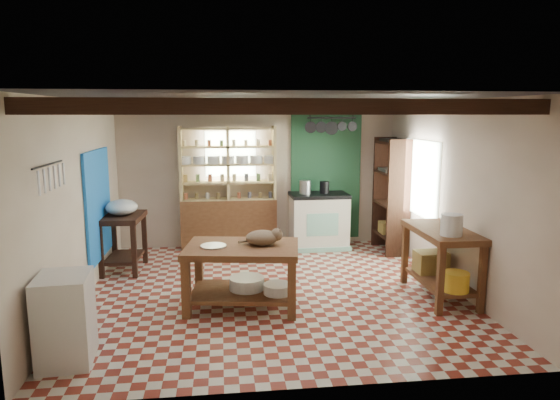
{
  "coord_description": "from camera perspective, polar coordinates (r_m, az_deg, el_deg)",
  "views": [
    {
      "loc": [
        -0.69,
        -6.53,
        2.42
      ],
      "look_at": [
        0.14,
        0.3,
        1.22
      ],
      "focal_mm": 32.0,
      "sensor_mm": 36.0,
      "label": 1
    }
  ],
  "objects": [
    {
      "name": "pot_rack",
      "position": [
        8.8,
        5.91,
        8.27
      ],
      "size": [
        0.86,
        0.12,
        0.36
      ],
      "primitive_type": "cube",
      "color": "black",
      "rests_on": "ceiling"
    },
    {
      "name": "shelving_unit",
      "position": [
        8.94,
        -5.91,
        1.35
      ],
      "size": [
        1.7,
        0.34,
        2.2
      ],
      "primitive_type": "cube",
      "color": "tan",
      "rests_on": "floor"
    },
    {
      "name": "floor",
      "position": [
        7.0,
        -0.82,
        -10.41
      ],
      "size": [
        5.0,
        5.0,
        0.02
      ],
      "primitive_type": "cube",
      "color": "maroon",
      "rests_on": "ground"
    },
    {
      "name": "white_cabinet",
      "position": [
        5.41,
        -23.35,
        -12.39
      ],
      "size": [
        0.54,
        0.63,
        0.88
      ],
      "primitive_type": "cube",
      "rotation": [
        0.0,
        0.0,
        0.08
      ],
      "color": "silver",
      "rests_on": "floor"
    },
    {
      "name": "prep_table",
      "position": [
        8.12,
        -17.44,
        -4.69
      ],
      "size": [
        0.65,
        0.9,
        0.88
      ],
      "primitive_type": "cube",
      "rotation": [
        0.0,
        0.0,
        -0.06
      ],
      "color": "#351C12",
      "rests_on": "floor"
    },
    {
      "name": "enamel_bowl",
      "position": [
        8.0,
        -17.65,
        -0.8
      ],
      "size": [
        0.51,
        0.51,
        0.24
      ],
      "primitive_type": "ellipsoid",
      "rotation": [
        0.0,
        0.0,
        -0.06
      ],
      "color": "silver",
      "rests_on": "prep_table"
    },
    {
      "name": "wall_front",
      "position": [
        4.24,
        2.72,
        -5.41
      ],
      "size": [
        5.0,
        0.04,
        2.6
      ],
      "primitive_type": "cube",
      "color": "beige",
      "rests_on": "floor"
    },
    {
      "name": "green_wall_patch",
      "position": [
        9.28,
        5.24,
        2.61
      ],
      "size": [
        1.3,
        0.04,
        2.3
      ],
      "primitive_type": "cube",
      "color": "#1D492D",
      "rests_on": "wall_back"
    },
    {
      "name": "cat",
      "position": [
        6.25,
        -2.05,
        -4.32
      ],
      "size": [
        0.42,
        0.33,
        0.19
      ],
      "primitive_type": "ellipsoid",
      "rotation": [
        0.0,
        0.0,
        0.02
      ],
      "color": "#83684C",
      "rests_on": "work_table"
    },
    {
      "name": "kettle_left",
      "position": [
        8.9,
        2.9,
        1.48
      ],
      "size": [
        0.21,
        0.21,
        0.24
      ],
      "primitive_type": "cylinder",
      "rotation": [
        0.0,
        0.0,
        0.02
      ],
      "color": "#A2A1A9",
      "rests_on": "stove"
    },
    {
      "name": "wicker_basket",
      "position": [
        7.25,
        16.86,
        -6.78
      ],
      "size": [
        0.42,
        0.34,
        0.29
      ],
      "primitive_type": "cube",
      "rotation": [
        0.0,
        0.0,
        -0.01
      ],
      "color": "olive",
      "rests_on": "right_counter"
    },
    {
      "name": "steel_tray",
      "position": [
        6.25,
        -7.63,
        -5.22
      ],
      "size": [
        0.37,
        0.37,
        0.02
      ],
      "primitive_type": "cylinder",
      "rotation": [
        0.0,
        0.0,
        -0.15
      ],
      "color": "#A2A1A9",
      "rests_on": "work_table"
    },
    {
      "name": "right_counter",
      "position": [
        6.97,
        17.87,
        -6.88
      ],
      "size": [
        0.66,
        1.3,
        0.93
      ],
      "primitive_type": "cube",
      "rotation": [
        0.0,
        0.0,
        -0.01
      ],
      "color": "brown",
      "rests_on": "floor"
    },
    {
      "name": "window_back",
      "position": [
        9.04,
        -5.68,
        5.27
      ],
      "size": [
        0.9,
        0.02,
        0.8
      ],
      "primitive_type": "cube",
      "color": "#B6C8B1",
      "rests_on": "wall_back"
    },
    {
      "name": "ceiling_beams",
      "position": [
        6.57,
        -0.88,
        10.42
      ],
      "size": [
        5.0,
        3.8,
        0.15
      ],
      "primitive_type": "cube",
      "color": "#351C12",
      "rests_on": "ceiling"
    },
    {
      "name": "yellow_tub",
      "position": [
        6.61,
        19.44,
        -8.78
      ],
      "size": [
        0.33,
        0.33,
        0.24
      ],
      "primitive_type": "cylinder",
      "rotation": [
        0.0,
        0.0,
        -0.01
      ],
      "color": "gold",
      "rests_on": "right_counter"
    },
    {
      "name": "wall_left",
      "position": [
        6.87,
        -22.06,
        -0.22
      ],
      "size": [
        0.04,
        5.0,
        2.6
      ],
      "primitive_type": "cube",
      "color": "beige",
      "rests_on": "floor"
    },
    {
      "name": "basin_large",
      "position": [
        6.44,
        -3.82,
        -9.46
      ],
      "size": [
        0.51,
        0.51,
        0.16
      ],
      "primitive_type": "cylinder",
      "rotation": [
        0.0,
        0.0,
        -0.15
      ],
      "color": "silver",
      "rests_on": "work_table"
    },
    {
      "name": "stove",
      "position": [
        9.06,
        4.42,
        -2.37
      ],
      "size": [
        1.03,
        0.71,
        1.0
      ],
      "primitive_type": "cube",
      "rotation": [
        0.0,
        0.0,
        0.02
      ],
      "color": "silver",
      "rests_on": "floor"
    },
    {
      "name": "kettle_right",
      "position": [
        8.98,
        5.1,
        1.44
      ],
      "size": [
        0.17,
        0.17,
        0.21
      ],
      "primitive_type": "cylinder",
      "rotation": [
        0.0,
        0.0,
        0.02
      ],
      "color": "black",
      "rests_on": "stove"
    },
    {
      "name": "wall_back",
      "position": [
        9.13,
        -2.5,
        2.83
      ],
      "size": [
        5.0,
        0.04,
        2.6
      ],
      "primitive_type": "cube",
      "color": "beige",
      "rests_on": "floor"
    },
    {
      "name": "blue_wall_patch",
      "position": [
        7.76,
        -20.04,
        -0.51
      ],
      "size": [
        0.04,
        1.4,
        1.6
      ],
      "primitive_type": "cube",
      "color": "blue",
      "rests_on": "wall_left"
    },
    {
      "name": "white_bucket",
      "position": [
        6.5,
        19.01,
        -2.7
      ],
      "size": [
        0.27,
        0.27,
        0.27
      ],
      "primitive_type": "cylinder",
      "rotation": [
        0.0,
        0.0,
        -0.01
      ],
      "color": "silver",
      "rests_on": "right_counter"
    },
    {
      "name": "work_table",
      "position": [
        6.36,
        -4.33,
        -8.68
      ],
      "size": [
        1.52,
        1.13,
        0.79
      ],
      "primitive_type": "cube",
      "rotation": [
        0.0,
        0.0,
        -0.15
      ],
      "color": "brown",
      "rests_on": "floor"
    },
    {
      "name": "utensil_rail",
      "position": [
        5.65,
        -24.91,
        2.47
      ],
      "size": [
        0.06,
        0.9,
        0.28
      ],
      "primitive_type": "cube",
      "color": "black",
      "rests_on": "wall_left"
    },
    {
      "name": "window_right",
      "position": [
        8.24,
        15.83,
        2.4
      ],
      "size": [
        0.02,
        1.3,
        1.2
      ],
      "primitive_type": "cube",
      "color": "#B6C8B1",
      "rests_on": "wall_right"
    },
    {
      "name": "ceiling",
      "position": [
        6.57,
        -0.88,
        11.46
      ],
      "size": [
        5.0,
        5.0,
        0.02
      ],
      "primitive_type": "cube",
      "color": "#434348",
      "rests_on": "wall_back"
    },
    {
      "name": "tall_rack",
      "position": [
        8.96,
        12.57,
        0.53
      ],
      "size": [
        0.4,
        0.86,
        2.0
      ],
      "primitive_type": "cube",
      "color": "#351C12",
      "rests_on": "floor"
    },
    {
      "name": "wall_right",
      "position": [
        7.36,
        18.91,
        0.6
      ],
      "size": [
        0.04,
        5.0,
        2.6
      ],
      "primitive_type": "cube",
      "color": "beige",
      "rests_on": "floor"
    },
    {
      "name": "basin_small",
      "position": [
        6.28,
        -0.26,
        -10.11
      ],
      "size": [
        0.4,
        0.4,
        0.12
      ],
      "primitive_type": "cylinder",
      "rotation": [
        0.0,
        0.0,
        -0.15
      ],
      "color": "silver",
      "rests_on": "work_table"
    }
  ]
}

